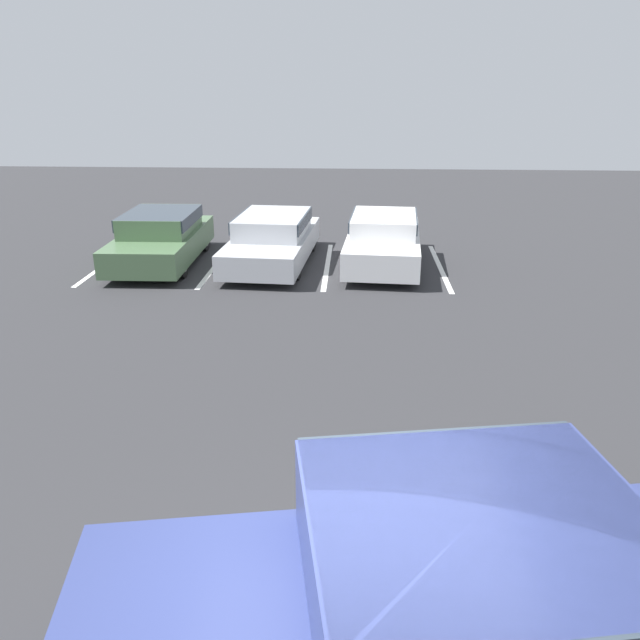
% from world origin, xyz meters
% --- Properties ---
extents(stall_stripe_a, '(0.12, 4.20, 0.01)m').
position_xyz_m(stall_stripe_a, '(-6.15, 11.39, 0.00)').
color(stall_stripe_a, white).
rests_on(stall_stripe_a, ground_plane).
extents(stall_stripe_b, '(0.12, 4.20, 0.01)m').
position_xyz_m(stall_stripe_b, '(-3.37, 11.39, 0.00)').
color(stall_stripe_b, white).
rests_on(stall_stripe_b, ground_plane).
extents(stall_stripe_c, '(0.12, 4.20, 0.01)m').
position_xyz_m(stall_stripe_c, '(-0.60, 11.39, 0.00)').
color(stall_stripe_c, white).
rests_on(stall_stripe_c, ground_plane).
extents(stall_stripe_d, '(0.12, 4.20, 0.01)m').
position_xyz_m(stall_stripe_d, '(2.18, 11.39, 0.00)').
color(stall_stripe_d, white).
rests_on(stall_stripe_d, ground_plane).
extents(pickup_truck, '(6.13, 3.03, 1.84)m').
position_xyz_m(pickup_truck, '(1.14, -0.35, 0.91)').
color(pickup_truck, navy).
rests_on(pickup_truck, ground_plane).
extents(parked_sedan_a, '(1.86, 4.25, 1.27)m').
position_xyz_m(parked_sedan_a, '(-4.74, 11.42, 0.68)').
color(parked_sedan_a, '#4C6B47').
rests_on(parked_sedan_a, ground_plane).
extents(parked_sedan_b, '(2.08, 4.60, 1.22)m').
position_xyz_m(parked_sedan_b, '(-1.96, 11.55, 0.65)').
color(parked_sedan_b, '#B7BABF').
rests_on(parked_sedan_b, ground_plane).
extents(parked_sedan_c, '(2.02, 4.36, 1.24)m').
position_xyz_m(parked_sedan_c, '(0.77, 11.54, 0.66)').
color(parked_sedan_c, silver).
rests_on(parked_sedan_c, ground_plane).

